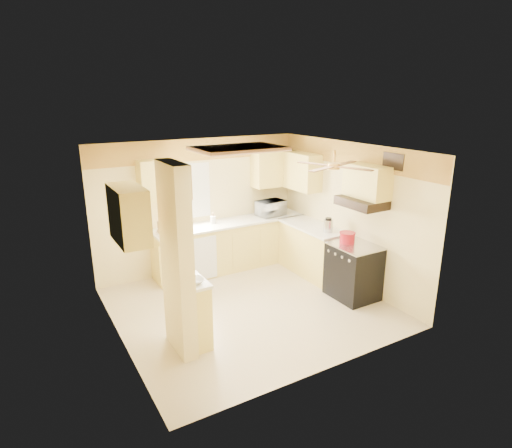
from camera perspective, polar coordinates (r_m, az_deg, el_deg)
floor at (r=6.98m, az=-0.90°, el=-10.96°), size 4.00×4.00×0.00m
ceiling at (r=6.21m, az=-1.00°, el=9.88°), size 4.00×4.00×0.00m
wall_back at (r=8.13m, az=-7.54°, el=2.44°), size 4.00×0.00×4.00m
wall_front at (r=5.02m, az=9.83°, el=-6.94°), size 4.00×0.00×4.00m
wall_left at (r=5.83m, az=-18.38°, el=-4.17°), size 0.00×3.80×3.80m
wall_right at (r=7.63m, az=12.26°, el=1.23°), size 0.00×3.80×3.80m
wallpaper_border at (r=7.92m, az=-7.78°, el=9.79°), size 4.00×0.02×0.40m
partition_column at (r=5.49m, az=-10.48°, el=-4.87°), size 0.20×0.70×2.50m
partition_ledge at (r=5.90m, az=-8.02°, el=-11.74°), size 0.25×0.55×0.90m
ledge_top at (r=5.69m, az=-8.21°, el=-7.58°), size 0.28×0.58×0.04m
lower_cabinets_back at (r=8.30m, az=-3.34°, el=-2.90°), size 3.00×0.60×0.90m
lower_cabinets_right at (r=8.12m, az=7.50°, el=-3.50°), size 0.60×1.40×0.90m
countertop_back at (r=8.15m, az=-3.36°, el=0.19°), size 3.04×0.64×0.04m
countertop_right at (r=7.96m, az=7.57°, el=-0.34°), size 0.64×1.44×0.04m
dishwasher_panel at (r=7.75m, az=-7.23°, el=-4.65°), size 0.58×0.02×0.80m
window at (r=7.96m, az=-9.24°, el=4.28°), size 0.92×0.02×1.02m
upper_cab_back_left at (r=7.56m, az=-13.15°, el=5.71°), size 0.60×0.35×0.70m
upper_cab_back_right at (r=8.56m, az=2.43°, el=7.41°), size 0.90×0.35×0.70m
upper_cab_right at (r=8.33m, az=5.82°, el=7.07°), size 0.35×1.00×0.70m
upper_cab_left_wall at (r=5.45m, az=-16.60°, el=1.19°), size 0.35×0.75×0.70m
upper_cab_over_stove at (r=6.96m, az=14.59°, el=5.52°), size 0.35×0.76×0.52m
stove at (r=7.29m, az=12.85°, el=-6.13°), size 0.68×0.77×0.92m
range_hood at (r=6.97m, az=13.89°, el=2.80°), size 0.50×0.76×0.14m
poster_menu at (r=5.33m, az=-9.70°, el=1.33°), size 0.02×0.42×0.57m
poster_nashville at (r=5.54m, az=-9.37°, el=-5.15°), size 0.02×0.42×0.57m
ceiling_light_panel at (r=6.70m, az=-2.37°, el=10.00°), size 1.35×0.95×0.06m
ceiling_fan at (r=6.24m, az=10.33°, el=7.66°), size 1.15×1.15×0.26m
vent_grate at (r=6.78m, az=17.84°, el=7.96°), size 0.02×0.40×0.25m
microwave at (r=8.52m, az=2.01°, el=2.14°), size 0.58×0.43×0.30m
bowl at (r=5.58m, az=-8.18°, el=-7.52°), size 0.24×0.24×0.06m
dutch_oven at (r=7.19m, az=12.07°, el=-1.76°), size 0.27×0.27×0.18m
kettle at (r=7.59m, az=9.60°, el=-0.19°), size 0.17×0.17×0.26m
dish_rack at (r=7.65m, az=-11.68°, el=-0.55°), size 0.36×0.28×0.20m
utensil_crock at (r=8.06m, az=-5.74°, el=0.59°), size 0.10×0.10×0.20m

